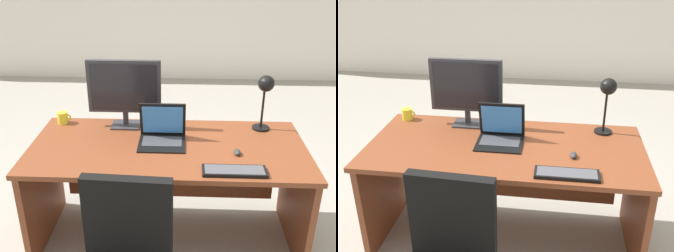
# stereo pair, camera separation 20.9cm
# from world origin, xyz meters

# --- Properties ---
(ground) EXTENTS (12.00, 12.00, 0.00)m
(ground) POSITION_xyz_m (0.00, 1.50, 0.00)
(ground) COLOR gray
(desk) EXTENTS (1.79, 0.83, 0.75)m
(desk) POSITION_xyz_m (0.00, 0.05, 0.53)
(desk) COLOR brown
(desk) RESTS_ON ground
(monitor) EXTENTS (0.51, 0.16, 0.48)m
(monitor) POSITION_xyz_m (-0.31, 0.29, 1.03)
(monitor) COLOR #2D2D33
(monitor) RESTS_ON desk
(laptop) EXTENTS (0.30, 0.27, 0.25)m
(laptop) POSITION_xyz_m (-0.04, 0.08, 0.82)
(laptop) COLOR black
(laptop) RESTS_ON desk
(keyboard) EXTENTS (0.37, 0.12, 0.02)m
(keyboard) POSITION_xyz_m (0.40, -0.32, 0.76)
(keyboard) COLOR black
(keyboard) RESTS_ON desk
(mouse) EXTENTS (0.04, 0.07, 0.03)m
(mouse) POSITION_xyz_m (0.44, -0.10, 0.76)
(mouse) COLOR #2D2D33
(mouse) RESTS_ON desk
(desk_lamp) EXTENTS (0.12, 0.15, 0.40)m
(desk_lamp) POSITION_xyz_m (0.65, 0.26, 1.04)
(desk_lamp) COLOR black
(desk_lamp) RESTS_ON desk
(coffee_mug) EXTENTS (0.10, 0.08, 0.09)m
(coffee_mug) POSITION_xyz_m (-0.78, 0.32, 0.79)
(coffee_mug) COLOR yellow
(coffee_mug) RESTS_ON desk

